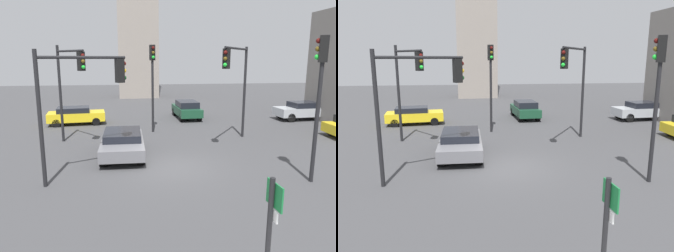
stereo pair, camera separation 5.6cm
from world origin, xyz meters
The scene contains 11 objects.
ground_plane centered at (0.00, 0.00, 0.00)m, with size 97.17×97.17×0.00m, color #424244.
direction_sign centered at (0.64, -8.86, 1.76)m, with size 0.14×0.57×2.70m.
traffic_light_0 centered at (-5.00, 4.67, 3.97)m, with size 1.85×2.33×5.72m.
traffic_light_1 centered at (-0.08, 7.42, 4.03)m, with size 0.38×0.49×5.84m.
traffic_light_2 centered at (5.51, -2.51, 4.01)m, with size 0.49×0.43×5.81m.
traffic_light_3 centered at (4.38, 3.60, 4.14)m, with size 2.69×3.82×5.67m.
traffic_light_4 centered at (-3.67, -0.86, 3.76)m, with size 3.38×1.74×5.30m.
car_0 centered at (3.20, 12.15, 0.79)m, with size 1.94×4.29×1.49m.
car_1 centered at (-2.14, 2.20, 0.70)m, with size 2.20×4.66×1.26m.
car_3 centered at (12.63, 10.25, 0.79)m, with size 4.58×2.11×1.48m.
car_4 centered at (-5.71, 10.85, 0.71)m, with size 4.39×2.28×1.33m.
Camera 1 is at (-1.99, -13.97, 4.95)m, focal length 34.11 mm.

